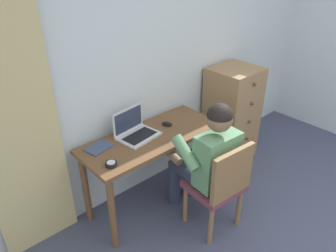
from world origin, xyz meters
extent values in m
cube|color=silver|center=(0.00, 2.20, 1.25)|extent=(4.80, 0.05, 2.50)
cube|color=#CCB77A|center=(-1.44, 2.13, 1.14)|extent=(0.59, 0.03, 2.28)
cube|color=brown|center=(-0.46, 1.86, 0.73)|extent=(1.28, 0.53, 0.03)
cylinder|color=brown|center=(-1.04, 1.66, 0.36)|extent=(0.06, 0.06, 0.71)
cylinder|color=brown|center=(0.12, 1.66, 0.36)|extent=(0.06, 0.06, 0.71)
cylinder|color=brown|center=(-1.04, 2.07, 0.36)|extent=(0.06, 0.06, 0.71)
cylinder|color=brown|center=(0.12, 2.07, 0.36)|extent=(0.06, 0.06, 0.71)
cube|color=#9E754C|center=(0.73, 1.91, 0.54)|extent=(0.50, 0.46, 1.07)
sphere|color=brown|center=(0.73, 1.66, 0.11)|extent=(0.04, 0.04, 0.04)
sphere|color=brown|center=(0.73, 1.66, 0.32)|extent=(0.04, 0.04, 0.04)
sphere|color=brown|center=(0.73, 1.66, 0.54)|extent=(0.04, 0.04, 0.04)
sphere|color=brown|center=(0.73, 1.66, 0.75)|extent=(0.04, 0.04, 0.04)
sphere|color=brown|center=(0.73, 1.66, 0.97)|extent=(0.04, 0.04, 0.04)
cube|color=brown|center=(-0.25, 1.31, 0.42)|extent=(0.45, 0.43, 0.05)
cube|color=olive|center=(-0.26, 1.13, 0.65)|extent=(0.42, 0.07, 0.42)
cylinder|color=olive|center=(-0.07, 1.45, 0.20)|extent=(0.04, 0.04, 0.39)
cylinder|color=olive|center=(-0.41, 1.48, 0.20)|extent=(0.04, 0.04, 0.39)
cylinder|color=olive|center=(-0.09, 1.14, 0.20)|extent=(0.04, 0.04, 0.39)
cylinder|color=olive|center=(-0.43, 1.16, 0.20)|extent=(0.04, 0.04, 0.39)
cylinder|color=#33384C|center=(-0.15, 1.52, 0.46)|extent=(0.17, 0.41, 0.14)
cylinder|color=#33384C|center=(-0.33, 1.53, 0.46)|extent=(0.17, 0.41, 0.14)
cylinder|color=#33384C|center=(-0.13, 1.72, 0.23)|extent=(0.11, 0.11, 0.46)
cylinder|color=#33384C|center=(-0.31, 1.73, 0.23)|extent=(0.11, 0.11, 0.46)
cube|color=#609366|center=(-0.25, 1.30, 0.69)|extent=(0.37, 0.23, 0.46)
cylinder|color=#609366|center=(-0.02, 1.41, 0.78)|extent=(0.11, 0.30, 0.25)
cylinder|color=#609366|center=(-0.46, 1.44, 0.78)|extent=(0.11, 0.30, 0.25)
cylinder|color=#846047|center=(-0.01, 1.61, 0.67)|extent=(0.09, 0.27, 0.11)
cylinder|color=#846047|center=(-0.45, 1.64, 0.67)|extent=(0.09, 0.27, 0.11)
sphere|color=#846047|center=(-0.25, 1.31, 1.05)|extent=(0.20, 0.20, 0.20)
sphere|color=black|center=(-0.25, 1.31, 1.08)|extent=(0.20, 0.20, 0.20)
cube|color=silver|center=(-0.56, 1.92, 0.75)|extent=(0.37, 0.29, 0.02)
cube|color=black|center=(-0.56, 1.91, 0.77)|extent=(0.30, 0.19, 0.00)
cube|color=silver|center=(-0.58, 2.04, 0.87)|extent=(0.34, 0.06, 0.22)
cube|color=#2D3851|center=(-0.58, 2.03, 0.87)|extent=(0.30, 0.05, 0.18)
ellipsoid|color=black|center=(-0.24, 1.92, 0.76)|extent=(0.10, 0.12, 0.03)
cylinder|color=black|center=(-0.97, 1.73, 0.76)|extent=(0.09, 0.09, 0.03)
cylinder|color=silver|center=(-0.97, 1.73, 0.78)|extent=(0.06, 0.06, 0.00)
cube|color=#3D4C6B|center=(-0.91, 2.00, 0.75)|extent=(0.24, 0.19, 0.01)
camera|label=1|loc=(-1.97, -0.03, 2.19)|focal=34.68mm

